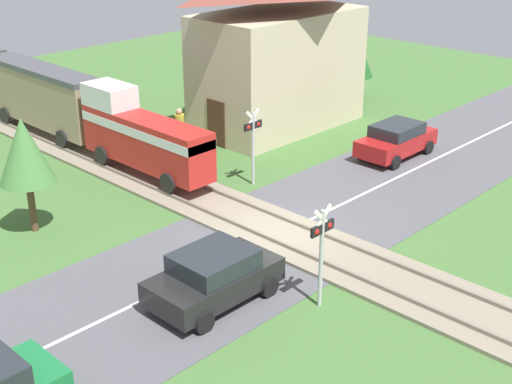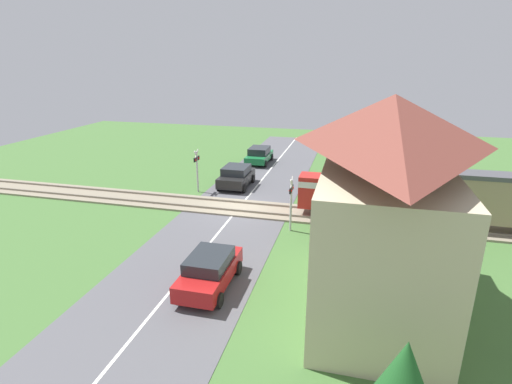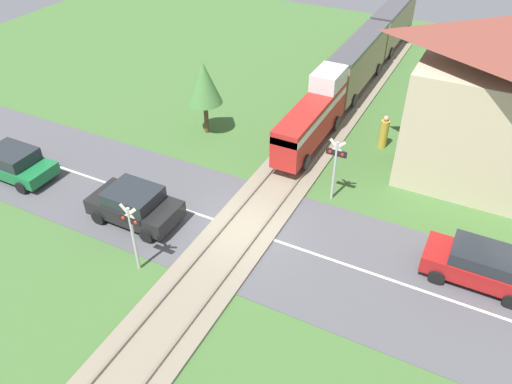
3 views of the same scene
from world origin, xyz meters
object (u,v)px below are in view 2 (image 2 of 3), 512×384
object	(u,v)px
car_far_side	(210,270)
crossing_signal_west_approach	(197,165)
car_near_crossing	(236,176)
car_behind_queue	(259,155)
crossing_signal_east_approach	(291,197)
pedestrian_by_station	(394,233)
station_building	(383,211)

from	to	relation	value
car_far_side	crossing_signal_west_approach	distance (m)	12.54
car_near_crossing	car_behind_queue	xyz separation A→B (m)	(-7.03, 0.00, -0.05)
crossing_signal_east_approach	pedestrian_by_station	world-z (taller)	crossing_signal_east_approach
station_building	pedestrian_by_station	distance (m)	6.13
crossing_signal_east_approach	station_building	world-z (taller)	station_building
car_near_crossing	car_far_side	distance (m)	13.55
car_far_side	crossing_signal_west_approach	world-z (taller)	crossing_signal_west_approach
car_near_crossing	pedestrian_by_station	world-z (taller)	pedestrian_by_station
car_behind_queue	station_building	world-z (taller)	station_building
station_building	car_near_crossing	bearing A→B (deg)	-143.87
car_behind_queue	crossing_signal_west_approach	world-z (taller)	crossing_signal_west_approach
crossing_signal_west_approach	pedestrian_by_station	size ratio (longest dim) A/B	1.70
car_far_side	crossing_signal_east_approach	size ratio (longest dim) A/B	1.29
crossing_signal_west_approach	crossing_signal_east_approach	distance (m)	8.92
car_behind_queue	pedestrian_by_station	world-z (taller)	pedestrian_by_station
crossing_signal_east_approach	pedestrian_by_station	distance (m)	5.47
crossing_signal_west_approach	station_building	bearing A→B (deg)	46.64
crossing_signal_west_approach	pedestrian_by_station	distance (m)	13.99
station_building	pedestrian_by_station	bearing A→B (deg)	168.67
car_behind_queue	pedestrian_by_station	distance (m)	17.99
crossing_signal_west_approach	crossing_signal_east_approach	xyz separation A→B (m)	(4.97, 7.41, 0.00)
car_behind_queue	station_building	bearing A→B (deg)	25.26
pedestrian_by_station	car_far_side	bearing A→B (deg)	-53.41
crossing_signal_east_approach	car_far_side	bearing A→B (deg)	-19.45
crossing_signal_west_approach	pedestrian_by_station	xyz separation A→B (m)	(5.77, 12.69, -1.13)
car_far_side	station_building	size ratio (longest dim) A/B	0.45
crossing_signal_east_approach	crossing_signal_west_approach	bearing A→B (deg)	-123.85
car_far_side	crossing_signal_east_approach	xyz separation A→B (m)	(-6.41, 2.26, 1.17)
crossing_signal_west_approach	crossing_signal_east_approach	bearing A→B (deg)	56.15
crossing_signal_west_approach	pedestrian_by_station	world-z (taller)	crossing_signal_west_approach
station_building	pedestrian_by_station	xyz separation A→B (m)	(-5.23, 1.05, -3.04)
car_near_crossing	station_building	distance (m)	16.20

